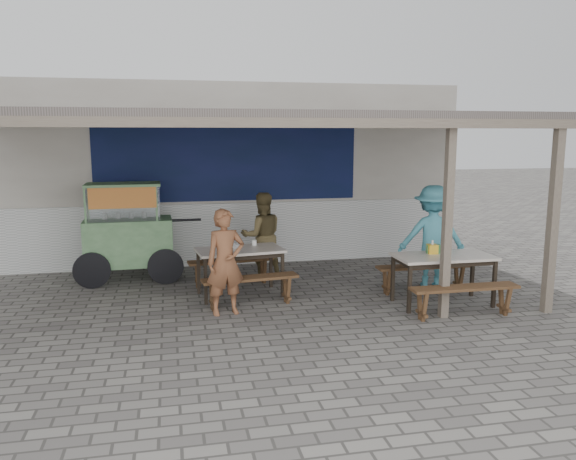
% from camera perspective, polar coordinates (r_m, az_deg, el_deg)
% --- Properties ---
extents(ground, '(60.00, 60.00, 0.00)m').
position_cam_1_polar(ground, '(8.30, -2.26, -7.94)').
color(ground, slate).
rests_on(ground, ground).
extents(back_wall, '(9.00, 1.28, 3.50)m').
position_cam_1_polar(back_wall, '(11.48, -5.35, 5.68)').
color(back_wall, beige).
rests_on(back_wall, ground).
extents(warung_roof, '(9.00, 4.21, 2.81)m').
position_cam_1_polar(warung_roof, '(8.80, -3.28, 10.99)').
color(warung_roof, '#5F5652').
rests_on(warung_roof, ground).
extents(table_left, '(1.41, 0.89, 0.75)m').
position_cam_1_polar(table_left, '(8.80, -4.92, -2.42)').
color(table_left, silver).
rests_on(table_left, ground).
extents(bench_left_street, '(1.45, 0.45, 0.45)m').
position_cam_1_polar(bench_left_street, '(8.29, -3.84, -5.54)').
color(bench_left_street, brown).
rests_on(bench_left_street, ground).
extents(bench_left_wall, '(1.45, 0.45, 0.45)m').
position_cam_1_polar(bench_left_wall, '(9.47, -5.81, -3.65)').
color(bench_left_wall, brown).
rests_on(bench_left_wall, ground).
extents(table_right, '(1.45, 0.75, 0.75)m').
position_cam_1_polar(table_right, '(8.63, 15.52, -2.98)').
color(table_right, silver).
rests_on(table_right, ground).
extents(bench_right_street, '(1.54, 0.29, 0.45)m').
position_cam_1_polar(bench_right_street, '(8.15, 17.48, -6.21)').
color(bench_right_street, brown).
rests_on(bench_right_street, ground).
extents(bench_right_wall, '(1.54, 0.29, 0.45)m').
position_cam_1_polar(bench_right_wall, '(9.26, 13.61, -4.15)').
color(bench_right_wall, brown).
rests_on(bench_right_wall, ground).
extents(vendor_cart, '(2.13, 0.86, 1.70)m').
position_cam_1_polar(vendor_cart, '(10.02, -16.02, 0.17)').
color(vendor_cart, '#76A970').
rests_on(vendor_cart, ground).
extents(patron_street_side, '(0.60, 0.45, 1.50)m').
position_cam_1_polar(patron_street_side, '(7.90, -6.36, -3.26)').
color(patron_street_side, brown).
rests_on(patron_street_side, ground).
extents(patron_wall_side, '(0.76, 0.61, 1.53)m').
position_cam_1_polar(patron_wall_side, '(9.80, -2.66, -0.60)').
color(patron_wall_side, brown).
rests_on(patron_wall_side, ground).
extents(patron_right_table, '(1.23, 0.93, 1.70)m').
position_cam_1_polar(patron_right_table, '(9.56, 14.44, -0.64)').
color(patron_right_table, '#4A9EB1').
rests_on(patron_right_table, ground).
extents(tissue_box, '(0.15, 0.15, 0.14)m').
position_cam_1_polar(tissue_box, '(8.67, 14.44, -1.88)').
color(tissue_box, yellow).
rests_on(tissue_box, table_right).
extents(donation_box, '(0.23, 0.19, 0.13)m').
position_cam_1_polar(donation_box, '(8.71, 14.51, -1.85)').
color(donation_box, '#35773E').
rests_on(donation_box, table_right).
extents(condiment_jar, '(0.08, 0.08, 0.09)m').
position_cam_1_polar(condiment_jar, '(9.04, -3.46, -1.29)').
color(condiment_jar, white).
rests_on(condiment_jar, table_left).
extents(condiment_bowl, '(0.27, 0.27, 0.05)m').
position_cam_1_polar(condiment_bowl, '(8.85, -5.55, -1.67)').
color(condiment_bowl, white).
rests_on(condiment_bowl, table_left).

